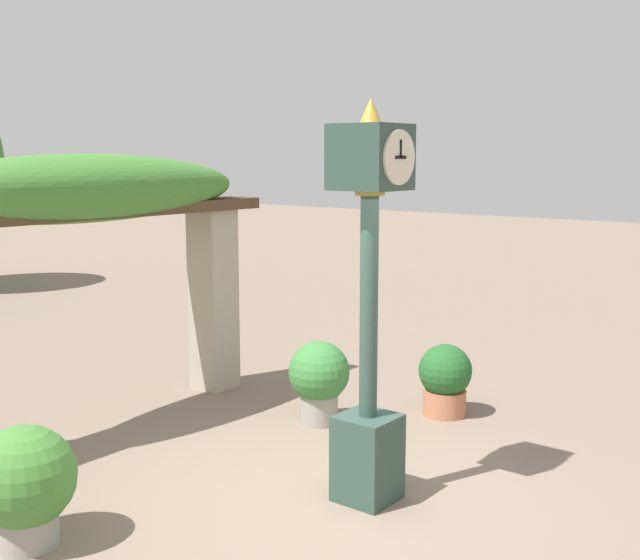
% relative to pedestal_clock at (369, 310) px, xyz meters
% --- Properties ---
extents(ground_plane, '(60.00, 60.00, 0.00)m').
position_rel_pedestal_clock_xyz_m(ground_plane, '(-0.23, 0.22, -1.60)').
color(ground_plane, '#7F6B5B').
extents(pedestal_clock, '(0.51, 0.56, 3.28)m').
position_rel_pedestal_clock_xyz_m(pedestal_clock, '(0.00, 0.00, 0.00)').
color(pedestal_clock, '#2D473D').
rests_on(pedestal_clock, ground).
extents(pergola, '(4.55, 1.04, 2.85)m').
position_rel_pedestal_clock_xyz_m(pergola, '(-0.23, 3.35, 0.59)').
color(pergola, '#A89E89').
rests_on(pergola, ground).
extents(potted_plant_near_left, '(0.65, 0.65, 0.89)m').
position_rel_pedestal_clock_xyz_m(potted_plant_near_left, '(1.26, 1.50, -1.10)').
color(potted_plant_near_left, gray).
rests_on(potted_plant_near_left, ground).
extents(potted_plant_near_right, '(0.75, 0.75, 0.91)m').
position_rel_pedestal_clock_xyz_m(potted_plant_near_right, '(-2.20, 1.50, -1.12)').
color(potted_plant_near_right, gray).
rests_on(potted_plant_near_right, ground).
extents(potted_plant_far_left, '(0.58, 0.58, 0.80)m').
position_rel_pedestal_clock_xyz_m(potted_plant_far_left, '(2.33, 0.59, -1.19)').
color(potted_plant_far_left, '#B26B4C').
rests_on(potted_plant_far_left, ground).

